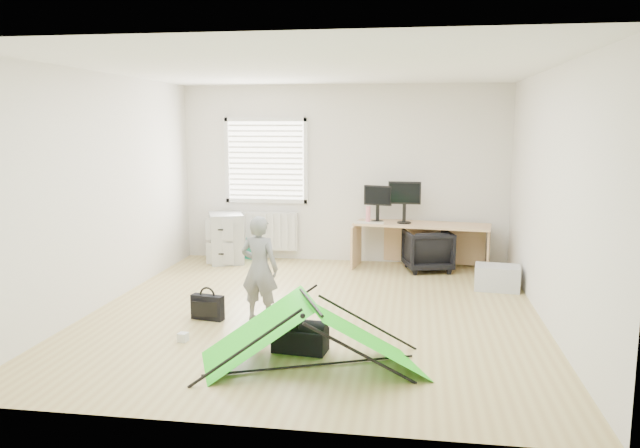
# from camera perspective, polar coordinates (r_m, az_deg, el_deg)

# --- Properties ---
(ground) EXTENTS (5.50, 5.50, 0.00)m
(ground) POSITION_cam_1_polar(r_m,az_deg,el_deg) (7.16, -0.49, -8.04)
(ground) COLOR tan
(ground) RESTS_ON ground
(back_wall) EXTENTS (5.00, 0.02, 2.70)m
(back_wall) POSITION_cam_1_polar(r_m,az_deg,el_deg) (9.59, 2.12, 4.58)
(back_wall) COLOR silver
(back_wall) RESTS_ON ground
(window) EXTENTS (1.20, 0.06, 1.20)m
(window) POSITION_cam_1_polar(r_m,az_deg,el_deg) (9.75, -4.97, 5.80)
(window) COLOR silver
(window) RESTS_ON back_wall
(radiator) EXTENTS (1.00, 0.12, 0.60)m
(radiator) POSITION_cam_1_polar(r_m,az_deg,el_deg) (9.83, -4.93, -0.62)
(radiator) COLOR silver
(radiator) RESTS_ON back_wall
(desk) EXTENTS (2.03, 0.89, 0.67)m
(desk) POSITION_cam_1_polar(r_m,az_deg,el_deg) (9.31, 9.25, -1.99)
(desk) COLOR tan
(desk) RESTS_ON ground
(filing_cabinet) EXTENTS (0.69, 0.78, 0.76)m
(filing_cabinet) POSITION_cam_1_polar(r_m,az_deg,el_deg) (9.71, -8.57, -1.24)
(filing_cabinet) COLOR #A8ACAD
(filing_cabinet) RESTS_ON ground
(monitor_left) EXTENTS (0.43, 0.21, 0.40)m
(monitor_left) POSITION_cam_1_polar(r_m,az_deg,el_deg) (9.28, 5.29, 1.40)
(monitor_left) COLOR black
(monitor_left) RESTS_ON desk
(monitor_right) EXTENTS (0.48, 0.12, 0.45)m
(monitor_right) POSITION_cam_1_polar(r_m,az_deg,el_deg) (9.21, 7.72, 1.46)
(monitor_right) COLOR black
(monitor_right) RESTS_ON desk
(keyboard) EXTENTS (0.43, 0.15, 0.02)m
(keyboard) POSITION_cam_1_polar(r_m,az_deg,el_deg) (9.19, 4.53, 0.13)
(keyboard) COLOR beige
(keyboard) RESTS_ON desk
(thermos) EXTENTS (0.09, 0.09, 0.25)m
(thermos) POSITION_cam_1_polar(r_m,az_deg,el_deg) (9.20, 4.43, 0.86)
(thermos) COLOR #D4777F
(thermos) RESTS_ON desk
(office_chair) EXTENTS (0.78, 0.79, 0.60)m
(office_chair) POSITION_cam_1_polar(r_m,az_deg,el_deg) (9.18, 9.81, -2.39)
(office_chair) COLOR black
(office_chair) RESTS_ON ground
(person) EXTENTS (0.46, 0.34, 1.15)m
(person) POSITION_cam_1_polar(r_m,az_deg,el_deg) (6.75, -5.55, -4.07)
(person) COLOR slate
(person) RESTS_ON ground
(kite) EXTENTS (2.08, 1.50, 0.59)m
(kite) POSITION_cam_1_polar(r_m,az_deg,el_deg) (5.52, -0.84, -10.09)
(kite) COLOR #1BD414
(kite) RESTS_ON ground
(storage_crate) EXTENTS (0.60, 0.45, 0.31)m
(storage_crate) POSITION_cam_1_polar(r_m,az_deg,el_deg) (8.37, 15.89, -4.73)
(storage_crate) COLOR #B9BDC3
(storage_crate) RESTS_ON ground
(tote_bag) EXTENTS (0.32, 0.21, 0.35)m
(tote_bag) POSITION_cam_1_polar(r_m,az_deg,el_deg) (9.90, -6.11, -2.20)
(tote_bag) COLOR #1F9273
(tote_bag) RESTS_ON ground
(laptop_bag) EXTENTS (0.38, 0.18, 0.27)m
(laptop_bag) POSITION_cam_1_polar(r_m,az_deg,el_deg) (6.96, -10.24, -7.50)
(laptop_bag) COLOR black
(laptop_bag) RESTS_ON ground
(white_box) EXTENTS (0.10, 0.10, 0.09)m
(white_box) POSITION_cam_1_polar(r_m,az_deg,el_deg) (6.36, -12.41, -10.08)
(white_box) COLOR silver
(white_box) RESTS_ON ground
(duffel_bag) EXTENTS (0.53, 0.32, 0.22)m
(duffel_bag) POSITION_cam_1_polar(r_m,az_deg,el_deg) (5.95, -1.81, -10.55)
(duffel_bag) COLOR black
(duffel_bag) RESTS_ON ground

